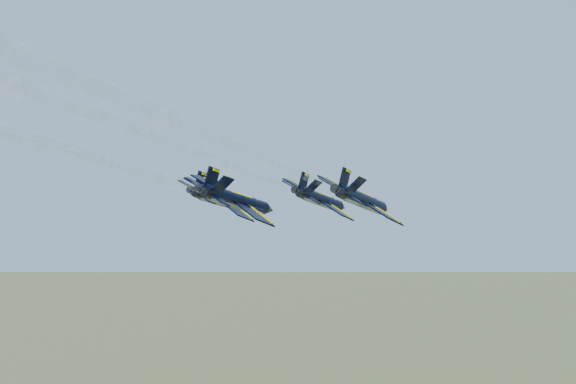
% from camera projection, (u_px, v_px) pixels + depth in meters
% --- Properties ---
extents(jet_lead, '(10.84, 16.52, 6.27)m').
position_uv_depth(jet_lead, '(321.00, 199.00, 105.22)').
color(jet_lead, black).
extents(jet_left, '(10.84, 16.52, 6.27)m').
position_uv_depth(jet_left, '(224.00, 199.00, 102.01)').
color(jet_left, black).
extents(jet_right, '(10.84, 16.52, 6.27)m').
position_uv_depth(jet_right, '(363.00, 200.00, 89.31)').
color(jet_right, black).
extents(jet_slot, '(10.84, 16.52, 6.27)m').
position_uv_depth(jet_slot, '(238.00, 200.00, 86.56)').
color(jet_slot, black).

